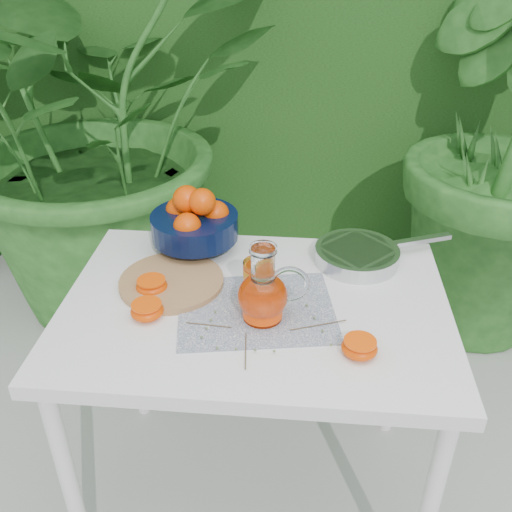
# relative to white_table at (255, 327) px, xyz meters

# --- Properties ---
(ground) EXTENTS (60.00, 60.00, 0.00)m
(ground) POSITION_rel_white_table_xyz_m (0.08, -0.05, -0.67)
(ground) COLOR #BAB6B2
(hedge_backdrop) EXTENTS (8.00, 1.65, 2.50)m
(hedge_backdrop) POSITION_rel_white_table_xyz_m (0.14, 2.02, 0.53)
(hedge_backdrop) COLOR #1D4012
(hedge_backdrop) RESTS_ON ground
(potted_plant_left) EXTENTS (2.47, 2.47, 1.75)m
(potted_plant_left) POSITION_rel_white_table_xyz_m (-0.76, 1.07, 0.20)
(potted_plant_left) COLOR #204F1B
(potted_plant_left) RESTS_ON ground
(potted_plant_right) EXTENTS (1.96, 1.96, 1.75)m
(potted_plant_right) POSITION_rel_white_table_xyz_m (0.88, 1.08, 0.21)
(potted_plant_right) COLOR #204F1B
(potted_plant_right) RESTS_ON ground
(white_table) EXTENTS (1.00, 0.70, 0.75)m
(white_table) POSITION_rel_white_table_xyz_m (0.00, 0.00, 0.00)
(white_table) COLOR white
(white_table) RESTS_ON ground
(placemat) EXTENTS (0.44, 0.37, 0.00)m
(placemat) POSITION_rel_white_table_xyz_m (0.01, -0.03, 0.08)
(placemat) COLOR #0D1C4B
(placemat) RESTS_ON white_table
(cutting_board) EXTENTS (0.33, 0.33, 0.02)m
(cutting_board) POSITION_rel_white_table_xyz_m (-0.23, 0.06, 0.09)
(cutting_board) COLOR #A97E4C
(cutting_board) RESTS_ON white_table
(fruit_bowl) EXTENTS (0.29, 0.29, 0.20)m
(fruit_bowl) POSITION_rel_white_table_xyz_m (-0.20, 0.26, 0.17)
(fruit_bowl) COLOR black
(fruit_bowl) RESTS_ON white_table
(juice_pitcher) EXTENTS (0.18, 0.13, 0.20)m
(juice_pitcher) POSITION_rel_white_table_xyz_m (0.03, -0.06, 0.16)
(juice_pitcher) COLOR white
(juice_pitcher) RESTS_ON white_table
(juice_tumbler) EXTENTS (0.08, 0.08, 0.11)m
(juice_tumbler) POSITION_rel_white_table_xyz_m (0.00, 0.02, 0.14)
(juice_tumbler) COLOR white
(juice_tumbler) RESTS_ON white_table
(saute_pan) EXTENTS (0.44, 0.31, 0.05)m
(saute_pan) POSITION_rel_white_table_xyz_m (0.28, 0.23, 0.11)
(saute_pan) COLOR #B8B8BD
(saute_pan) RESTS_ON white_table
(orange_halves) EXTENTS (0.62, 0.29, 0.04)m
(orange_halves) POSITION_rel_white_table_xyz_m (-0.10, -0.08, 0.10)
(orange_halves) COLOR #EA5D02
(orange_halves) RESTS_ON white_table
(thyme_sprigs) EXTENTS (0.39, 0.25, 0.01)m
(thyme_sprigs) POSITION_rel_white_table_xyz_m (0.02, -0.13, 0.09)
(thyme_sprigs) COLOR brown
(thyme_sprigs) RESTS_ON white_table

